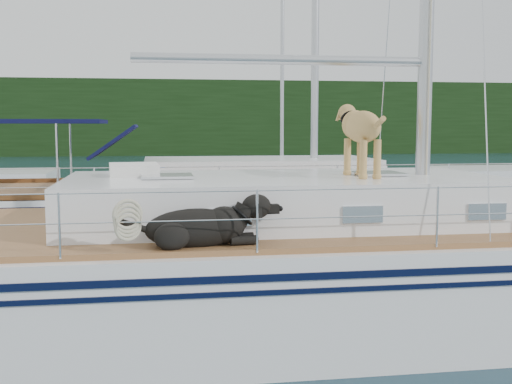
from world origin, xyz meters
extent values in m
plane|color=black|center=(0.00, 0.00, 0.00)|extent=(120.00, 120.00, 0.00)
cube|color=black|center=(0.00, 45.00, 3.00)|extent=(90.00, 3.00, 6.00)
cube|color=#595147|center=(0.00, 46.20, 0.60)|extent=(92.00, 1.00, 1.20)
cube|color=white|center=(0.00, 0.00, 0.50)|extent=(12.00, 3.80, 1.40)
cube|color=olive|center=(0.00, 0.00, 1.23)|extent=(11.52, 3.50, 0.06)
cube|color=white|center=(0.80, 0.00, 1.54)|extent=(5.20, 2.50, 0.55)
cylinder|color=silver|center=(0.80, 0.00, 3.21)|extent=(3.60, 0.12, 0.12)
cylinder|color=silver|center=(0.00, -1.75, 1.82)|extent=(10.56, 0.01, 0.01)
cylinder|color=silver|center=(0.00, 1.75, 1.82)|extent=(10.56, 0.01, 0.01)
cube|color=blue|center=(-0.91, 1.16, 1.28)|extent=(0.64, 0.47, 0.05)
cube|color=silver|center=(-0.99, 0.30, 1.88)|extent=(0.62, 0.53, 0.15)
torus|color=beige|center=(-1.00, -1.75, 1.62)|extent=(0.37, 0.22, 0.36)
cube|color=white|center=(0.26, 5.78, 0.45)|extent=(11.00, 3.50, 1.30)
cube|color=olive|center=(0.26, 5.78, 1.10)|extent=(10.56, 3.29, 0.06)
cube|color=white|center=(1.46, 5.78, 1.45)|extent=(4.80, 2.30, 0.55)
cube|color=#0D0E36|center=(-2.94, 5.78, 2.50)|extent=(2.40, 2.30, 0.08)
cube|color=white|center=(4.00, 16.00, 0.40)|extent=(7.20, 3.00, 1.10)
cylinder|color=silver|center=(4.00, 16.00, 6.00)|extent=(0.14, 0.14, 11.00)
camera|label=1|loc=(-0.75, -7.65, 2.44)|focal=45.00mm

